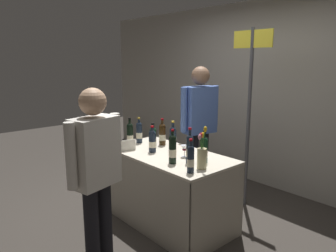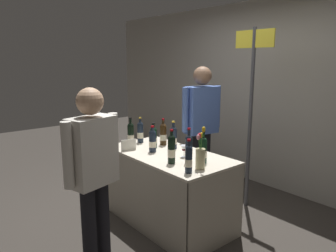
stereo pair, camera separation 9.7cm
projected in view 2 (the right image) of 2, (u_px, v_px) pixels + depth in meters
ground_plane at (168, 221)px, 3.62m from camera, size 12.00×12.00×0.00m
back_partition at (269, 95)px, 4.49m from camera, size 7.14×0.12×2.59m
tasting_table at (168, 175)px, 3.51m from camera, size 1.45×0.76×0.79m
featured_wine_bottle at (140, 132)px, 3.88m from camera, size 0.07×0.07×0.31m
display_bottle_0 at (189, 149)px, 3.10m from camera, size 0.07×0.07×0.35m
display_bottle_1 at (189, 158)px, 2.84m from camera, size 0.07×0.07×0.31m
display_bottle_2 at (153, 140)px, 3.49m from camera, size 0.08×0.08×0.29m
display_bottle_3 at (131, 134)px, 3.70m from camera, size 0.08×0.08×0.34m
display_bottle_4 at (171, 149)px, 3.10m from camera, size 0.07×0.07×0.34m
display_bottle_5 at (154, 137)px, 3.65m from camera, size 0.08×0.08×0.29m
display_bottle_6 at (163, 134)px, 3.77m from camera, size 0.08×0.08×0.32m
display_bottle_7 at (203, 150)px, 3.11m from camera, size 0.07×0.07×0.32m
display_bottle_8 at (173, 137)px, 3.62m from camera, size 0.08×0.08×0.32m
wine_glass_near_vendor at (184, 149)px, 3.31m from camera, size 0.08×0.08×0.12m
flower_vase at (200, 156)px, 2.94m from camera, size 0.09×0.09×0.40m
brochure_stand at (129, 145)px, 3.55m from camera, size 0.05×0.17×0.13m
vendor_presenter at (201, 119)px, 4.14m from camera, size 0.27×0.58×1.70m
taster_foreground_right at (93, 167)px, 2.60m from camera, size 0.30×0.54×1.57m
booth_signpost at (251, 99)px, 3.75m from camera, size 0.51×0.04×2.14m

